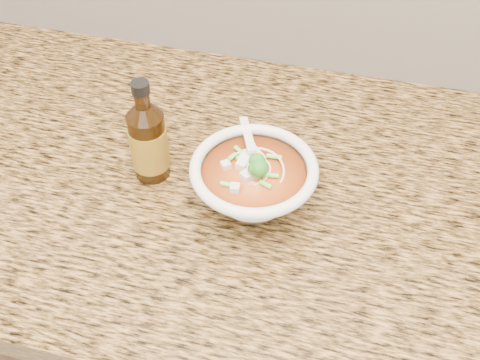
# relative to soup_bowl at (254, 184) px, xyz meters

# --- Properties ---
(cabinet) EXTENTS (4.00, 0.65, 0.86)m
(cabinet) POSITION_rel_soup_bowl_xyz_m (0.04, 0.05, -0.51)
(cabinet) COLOR #351910
(cabinet) RESTS_ON ground
(counter_slab) EXTENTS (4.00, 0.68, 0.04)m
(counter_slab) POSITION_rel_soup_bowl_xyz_m (0.04, 0.05, -0.06)
(counter_slab) COLOR #A1723B
(counter_slab) RESTS_ON cabinet
(soup_bowl) EXTENTS (0.18, 0.20, 0.10)m
(soup_bowl) POSITION_rel_soup_bowl_xyz_m (0.00, 0.00, 0.00)
(soup_bowl) COLOR white
(soup_bowl) RESTS_ON counter_slab
(hot_sauce_bottle) EXTENTS (0.06, 0.06, 0.17)m
(hot_sauce_bottle) POSITION_rel_soup_bowl_xyz_m (-0.17, 0.03, 0.02)
(hot_sauce_bottle) COLOR #3D2108
(hot_sauce_bottle) RESTS_ON counter_slab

